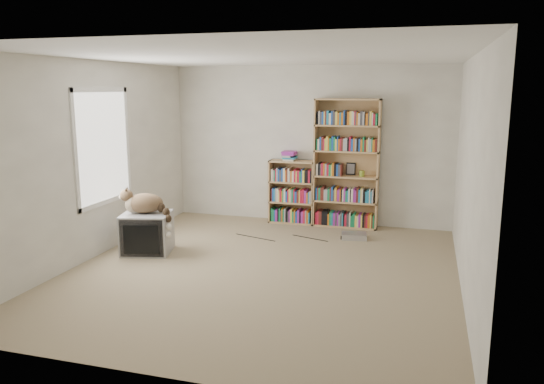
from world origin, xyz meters
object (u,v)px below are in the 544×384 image
(cat, at_px, (148,206))
(dvd_player, at_px, (354,236))
(bookcase_tall, at_px, (347,167))
(bookcase_short, at_px, (293,194))
(crt_tv, at_px, (147,233))

(cat, xyz_separation_m, dvd_player, (2.52, 1.42, -0.59))
(bookcase_tall, height_order, dvd_player, bookcase_tall)
(bookcase_tall, bearing_deg, dvd_player, -71.04)
(cat, distance_m, bookcase_short, 2.54)
(bookcase_short, bearing_deg, bookcase_tall, 0.19)
(cat, relative_size, bookcase_tall, 0.40)
(cat, bearing_deg, dvd_player, 6.94)
(dvd_player, bearing_deg, cat, -159.93)
(bookcase_short, relative_size, dvd_player, 2.84)
(cat, xyz_separation_m, bookcase_short, (1.43, 2.10, -0.16))
(cat, height_order, dvd_player, cat)
(crt_tv, distance_m, dvd_player, 2.93)
(cat, xyz_separation_m, bookcase_tall, (2.29, 2.10, 0.31))
(crt_tv, bearing_deg, dvd_player, 14.98)
(cat, relative_size, bookcase_short, 0.78)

